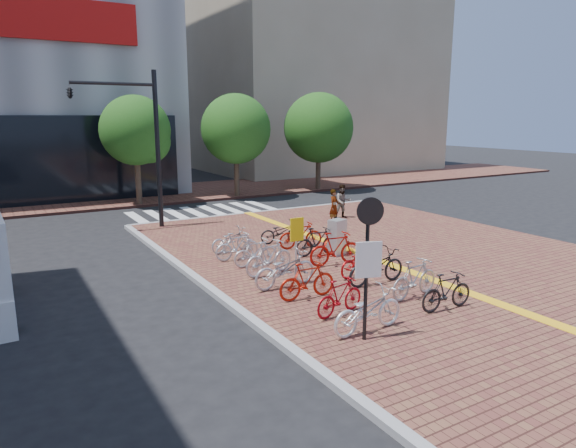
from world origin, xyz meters
TOP-DOWN VIEW (x-y plane):
  - ground at (0.00, 0.00)m, footprint 120.00×120.00m
  - tactile_strip at (2.00, -5.00)m, footprint 0.40×34.00m
  - kerb_west at (-4.00, -5.00)m, footprint 0.25×34.00m
  - kerb_north at (3.00, 12.00)m, footprint 14.00×0.25m
  - far_sidewalk at (0.00, 21.00)m, footprint 70.00×8.00m
  - building_beige at (18.00, 32.00)m, footprint 20.00×18.00m
  - crosswalk at (0.50, 14.00)m, footprint 7.50×4.00m
  - street_trees at (5.04, 17.45)m, footprint 16.20×4.60m
  - bike_0 at (-2.10, -2.64)m, footprint 1.97×0.76m
  - bike_1 at (-2.04, -1.49)m, footprint 1.60×0.71m
  - bike_2 at (-2.12, -0.12)m, footprint 1.70×0.54m
  - bike_3 at (-2.14, 1.02)m, footprint 2.03×0.80m
  - bike_4 at (-1.98, 2.27)m, footprint 1.88×0.86m
  - bike_5 at (-1.91, 3.30)m, footprint 1.57×0.48m
  - bike_6 at (-2.12, 4.29)m, footprint 1.60×0.50m
  - bike_7 at (-1.86, 5.40)m, footprint 1.73×0.89m
  - bike_8 at (0.48, -2.59)m, footprint 1.64×0.53m
  - bike_9 at (0.42, -1.51)m, footprint 1.82×0.71m
  - bike_10 at (0.29, -0.09)m, footprint 1.99×0.71m
  - bike_11 at (0.40, 0.80)m, footprint 1.85×0.96m
  - bike_12 at (0.39, 2.09)m, footprint 1.91×0.74m
  - bike_13 at (0.52, 3.35)m, footprint 1.73×0.65m
  - bike_14 at (0.55, 4.50)m, footprint 1.74×0.80m
  - bike_15 at (0.33, 5.60)m, footprint 1.71×0.80m
  - pedestrian_a at (4.30, 7.65)m, footprint 0.67×0.59m
  - pedestrian_b at (5.36, 8.43)m, footprint 0.93×0.82m
  - utility_box at (1.21, 3.13)m, footprint 0.67×0.56m
  - yellow_sign at (-1.03, 2.20)m, footprint 0.46×0.11m
  - notice_sign at (-2.42, -2.97)m, footprint 0.57×0.23m
  - traffic_light_pole at (-4.28, 10.95)m, footprint 3.60×1.39m

SIDE VIEW (x-z plane):
  - ground at x=0.00m, z-range 0.00..0.00m
  - crosswalk at x=0.50m, z-range 0.00..0.01m
  - far_sidewalk at x=0.00m, z-range 0.00..0.15m
  - kerb_west at x=-4.00m, z-range 0.00..0.15m
  - kerb_north at x=3.00m, z-range 0.00..0.15m
  - tactile_strip at x=2.00m, z-range 0.15..0.16m
  - bike_15 at x=0.33m, z-range 0.15..1.02m
  - bike_7 at x=-1.86m, z-range 0.15..1.02m
  - bike_11 at x=0.40m, z-range 0.15..1.07m
  - bike_1 at x=-2.04m, z-range 0.15..1.08m
  - bike_5 at x=-1.91m, z-range 0.15..1.09m
  - bike_6 at x=-2.12m, z-range 0.15..1.11m
  - bike_8 at x=0.48m, z-range 0.15..1.13m
  - bike_14 at x=0.55m, z-range 0.15..1.16m
  - bike_2 at x=-2.12m, z-range 0.15..1.16m
  - bike_13 at x=0.52m, z-range 0.15..1.17m
  - bike_0 at x=-2.10m, z-range 0.15..1.17m
  - bike_10 at x=0.29m, z-range 0.15..1.19m
  - bike_3 at x=-2.14m, z-range 0.15..1.20m
  - bike_9 at x=0.42m, z-range 0.15..1.21m
  - bike_4 at x=-1.98m, z-range 0.15..1.24m
  - bike_12 at x=0.39m, z-range 0.15..1.27m
  - utility_box at x=1.21m, z-range 0.15..1.41m
  - pedestrian_a at x=4.30m, z-range 0.15..1.71m
  - pedestrian_b at x=5.36m, z-range 0.15..1.77m
  - yellow_sign at x=-1.03m, z-range 0.48..2.19m
  - notice_sign at x=-2.42m, z-range 0.56..3.73m
  - street_trees at x=5.04m, z-range 0.92..7.27m
  - traffic_light_pole at x=-4.28m, z-range 1.43..8.14m
  - building_beige at x=18.00m, z-range 0.00..18.00m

